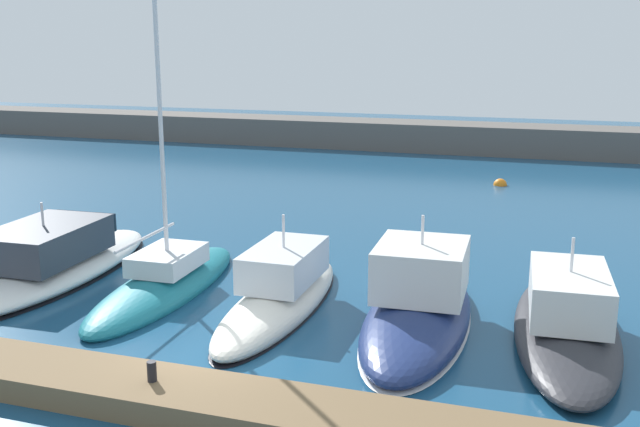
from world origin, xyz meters
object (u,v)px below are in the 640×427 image
motorboat_white_nearest (53,261)px  dock_bollard (152,371)px  sailboat_teal_second (166,282)px  motorboat_navy_fourth (419,306)px  motorboat_charcoal_fifth (567,319)px  mooring_buoy_orange (500,185)px  motorboat_ivory_third (281,294)px

motorboat_white_nearest → dock_bollard: bearing=-133.5°
motorboat_white_nearest → sailboat_teal_second: size_ratio=0.68×
motorboat_white_nearest → motorboat_navy_fourth: (12.12, -0.53, 0.03)m
motorboat_charcoal_fifth → mooring_buoy_orange: bearing=6.1°
motorboat_white_nearest → dock_bollard: 10.13m
motorboat_ivory_third → motorboat_navy_fourth: motorboat_navy_fourth is taller
dock_bollard → motorboat_ivory_third: bearing=85.2°
mooring_buoy_orange → dock_bollard: size_ratio=1.62×
mooring_buoy_orange → dock_bollard: 27.39m
motorboat_white_nearest → motorboat_charcoal_fifth: (15.91, -0.24, 0.02)m
motorboat_white_nearest → mooring_buoy_orange: 23.86m
mooring_buoy_orange → motorboat_charcoal_fifth: bearing=-80.9°
motorboat_white_nearest → motorboat_ivory_third: motorboat_ivory_third is taller
motorboat_ivory_third → motorboat_navy_fourth: size_ratio=0.97×
motorboat_charcoal_fifth → mooring_buoy_orange: motorboat_charcoal_fifth is taller
motorboat_white_nearest → mooring_buoy_orange: motorboat_white_nearest is taller
sailboat_teal_second → motorboat_ivory_third: 3.91m
motorboat_charcoal_fifth → dock_bollard: 10.51m
motorboat_ivory_third → motorboat_charcoal_fifth: (7.78, 0.26, 0.08)m
sailboat_teal_second → motorboat_charcoal_fifth: size_ratio=1.65×
sailboat_teal_second → dock_bollard: 7.33m
motorboat_white_nearest → mooring_buoy_orange: size_ratio=13.93×
motorboat_white_nearest → motorboat_charcoal_fifth: 15.91m
motorboat_charcoal_fifth → mooring_buoy_orange: (-3.27, 20.47, -0.53)m
motorboat_ivory_third → motorboat_charcoal_fifth: bearing=-88.4°
sailboat_teal_second → mooring_buoy_orange: sailboat_teal_second is taller
motorboat_navy_fourth → motorboat_charcoal_fifth: (3.79, 0.29, -0.02)m
motorboat_navy_fourth → motorboat_white_nearest: bearing=85.3°
sailboat_teal_second → motorboat_navy_fourth: 7.90m
motorboat_white_nearest → motorboat_ivory_third: size_ratio=1.21×
motorboat_ivory_third → motorboat_navy_fourth: 3.99m
motorboat_navy_fourth → dock_bollard: size_ratio=19.24×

